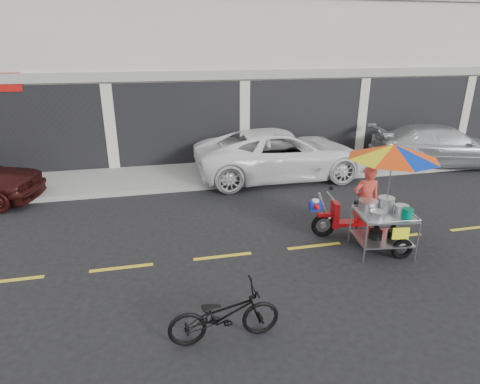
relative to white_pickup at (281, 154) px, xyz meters
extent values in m
plane|color=black|center=(-0.80, -4.70, -0.77)|extent=(90.00, 90.00, 0.00)
cube|color=gray|center=(-0.80, 0.80, -0.69)|extent=(45.00, 3.00, 0.15)
cube|color=beige|center=(-0.80, 5.80, 3.23)|extent=(36.00, 8.00, 8.00)
cube|color=black|center=(-0.80, 1.77, 0.68)|extent=(35.28, 0.06, 2.90)
cube|color=gray|center=(-0.80, 1.75, 2.33)|extent=(36.00, 0.12, 0.30)
cube|color=gold|center=(-0.80, -4.70, -0.76)|extent=(42.00, 0.10, 0.01)
imported|color=white|center=(0.00, 0.00, 0.00)|extent=(5.53, 2.56, 1.54)
imported|color=#B3B7BA|center=(5.91, 0.00, -0.06)|extent=(5.17, 2.90, 1.42)
imported|color=black|center=(-3.22, -7.09, -0.34)|extent=(1.65, 0.60, 0.86)
torus|color=black|center=(-0.43, -4.30, -0.50)|extent=(0.56, 0.18, 0.55)
torus|color=black|center=(1.01, -4.50, -0.50)|extent=(0.56, 0.18, 0.55)
cylinder|color=#9EA0A5|center=(-0.43, -4.30, -0.50)|extent=(0.14, 0.08, 0.14)
cylinder|color=#9EA0A5|center=(1.01, -4.50, -0.50)|extent=(0.14, 0.08, 0.14)
cube|color=#B30B0F|center=(-0.43, -4.30, -0.24)|extent=(0.32, 0.16, 0.08)
cylinder|color=#9EA0A5|center=(-0.43, -4.30, -0.09)|extent=(0.36, 0.10, 0.78)
cube|color=#B30B0F|center=(-0.19, -4.33, -0.24)|extent=(0.16, 0.34, 0.58)
cube|color=#B30B0F|center=(0.24, -4.39, -0.46)|extent=(0.80, 0.37, 0.08)
cube|color=#B30B0F|center=(0.67, -4.45, -0.24)|extent=(0.75, 0.35, 0.39)
cube|color=black|center=(0.58, -4.44, -0.01)|extent=(0.65, 0.32, 0.10)
cylinder|color=#9EA0A5|center=(-0.31, -4.31, 0.20)|extent=(0.11, 0.53, 0.03)
sphere|color=black|center=(-0.23, -4.13, 0.31)|extent=(0.10, 0.10, 0.10)
cylinder|color=white|center=(-0.31, -4.31, -0.30)|extent=(0.13, 0.13, 0.05)
cube|color=navy|center=(-0.64, -4.27, -0.01)|extent=(0.28, 0.25, 0.19)
cylinder|color=white|center=(-0.64, -4.27, 0.10)|extent=(0.17, 0.17, 0.05)
cone|color=#B30B0F|center=(-0.66, -4.43, 0.00)|extent=(0.20, 0.23, 0.17)
torus|color=black|center=(0.71, -5.58, -0.56)|extent=(0.45, 0.16, 0.44)
cylinder|color=#9EA0A5|center=(-0.12, -5.56, -0.36)|extent=(0.04, 0.04, 0.82)
cylinder|color=#9EA0A5|center=(0.00, -4.70, -0.36)|extent=(0.04, 0.04, 0.82)
cylinder|color=#9EA0A5|center=(0.94, -5.71, -0.36)|extent=(0.04, 0.04, 0.82)
cylinder|color=#9EA0A5|center=(1.06, -4.85, -0.36)|extent=(0.04, 0.04, 0.82)
cube|color=#9EA0A5|center=(0.47, -5.20, -0.48)|extent=(1.17, 1.01, 0.03)
cube|color=#9EA0A5|center=(0.47, -5.20, 0.05)|extent=(1.17, 1.01, 0.04)
cylinder|color=#9EA0A5|center=(0.41, -5.63, 0.11)|extent=(1.06, 0.17, 0.02)
cylinder|color=#9EA0A5|center=(0.53, -4.77, 0.11)|extent=(1.06, 0.17, 0.02)
cylinder|color=#9EA0A5|center=(-0.06, -5.13, 0.11)|extent=(0.14, 0.86, 0.02)
cylinder|color=#9EA0A5|center=(1.00, -5.28, 0.11)|extent=(0.14, 0.86, 0.02)
cylinder|color=#9EA0A5|center=(0.53, -4.77, -0.48)|extent=(0.14, 0.72, 0.04)
cylinder|color=#9EA0A5|center=(0.53, -4.77, 0.00)|extent=(0.14, 0.72, 0.04)
cube|color=#F6FF1A|center=(0.55, -5.68, -0.14)|extent=(0.34, 0.07, 0.24)
cylinder|color=#B7B7BC|center=(0.21, -4.97, 0.18)|extent=(0.43, 0.43, 0.22)
cylinder|color=#B7B7BC|center=(0.59, -5.01, 0.20)|extent=(0.37, 0.37, 0.26)
cylinder|color=#B7B7BC|center=(0.84, -5.21, 0.14)|extent=(0.31, 0.31, 0.14)
cylinder|color=#B7B7BC|center=(0.21, -5.34, 0.14)|extent=(0.33, 0.33, 0.13)
cylinder|color=#006548|center=(0.77, -5.49, 0.18)|extent=(0.24, 0.24, 0.21)
cylinder|color=black|center=(0.33, -5.18, -0.38)|extent=(0.31, 0.31, 0.17)
cylinder|color=black|center=(0.71, -5.24, -0.39)|extent=(0.26, 0.26, 0.15)
cylinder|color=#9EA0A5|center=(0.53, -5.11, 0.78)|extent=(0.03, 0.03, 1.45)
sphere|color=#9EA0A5|center=(0.53, -5.11, 1.52)|extent=(0.06, 0.06, 0.06)
imported|color=#D13F33|center=(0.48, -4.42, 0.05)|extent=(0.65, 0.47, 1.64)
camera|label=1|loc=(-4.06, -11.82, 3.34)|focal=30.00mm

